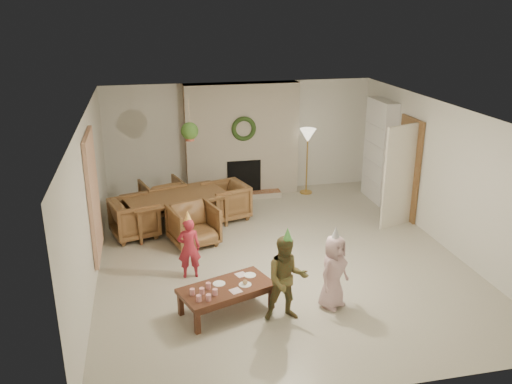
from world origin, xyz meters
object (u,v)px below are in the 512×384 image
object	(u,v)px
dining_table	(177,212)
child_red	(189,248)
dining_chair_near	(194,225)
dining_chair_right	(226,201)
child_plaid	(287,279)
dining_chair_left	(135,218)
coffee_table_top	(226,288)
child_pink	(334,272)
dining_chair_far	(163,197)

from	to	relation	value
dining_table	child_red	world-z (taller)	child_red
dining_chair_near	dining_chair_right	world-z (taller)	same
child_red	child_plaid	size ratio (longest dim) A/B	0.82
dining_chair_left	dining_chair_near	bearing A→B (deg)	-135.00
dining_chair_left	child_red	world-z (taller)	child_red
dining_table	dining_chair_left	world-z (taller)	dining_chair_left
dining_chair_right	child_plaid	xyz separation A→B (m)	(0.24, -3.77, 0.24)
dining_table	child_red	distance (m)	2.01
dining_chair_left	dining_chair_right	xyz separation A→B (m)	(1.79, 0.53, 0.00)
dining_chair_near	child_plaid	world-z (taller)	child_plaid
dining_chair_left	child_red	size ratio (longest dim) A/B	0.81
dining_chair_left	coffee_table_top	size ratio (longest dim) A/B	0.63
dining_chair_left	child_red	xyz separation A→B (m)	(0.85, -1.77, 0.13)
child_red	coffee_table_top	bearing A→B (deg)	110.37
dining_table	child_pink	world-z (taller)	child_pink
dining_chair_near	child_red	world-z (taller)	child_red
dining_chair_right	coffee_table_top	size ratio (longest dim) A/B	0.63
child_red	child_pink	size ratio (longest dim) A/B	0.91
dining_chair_far	dining_chair_left	bearing A→B (deg)	45.00
dining_table	dining_chair_right	world-z (taller)	dining_chair_right
dining_chair_near	dining_chair_right	size ratio (longest dim) A/B	1.00
dining_chair_far	coffee_table_top	distance (m)	3.98
dining_table	dining_chair_left	bearing A→B (deg)	-180.00
dining_chair_left	child_pink	bearing A→B (deg)	-154.46
dining_chair_near	dining_chair_left	xyz separation A→B (m)	(-1.03, 0.56, 0.00)
child_plaid	child_pink	xyz separation A→B (m)	(0.73, 0.18, -0.06)
dining_chair_near	dining_chair_far	xyz separation A→B (m)	(-0.47, 1.59, 0.00)
dining_chair_far	dining_chair_near	bearing A→B (deg)	90.00
dining_table	child_red	bearing A→B (deg)	-105.09
dining_table	dining_chair_near	size ratio (longest dim) A/B	2.34
dining_chair_near	child_red	size ratio (longest dim) A/B	0.81
child_plaid	dining_chair_left	bearing A→B (deg)	127.00
dining_chair_far	child_plaid	world-z (taller)	child_plaid
child_plaid	child_pink	world-z (taller)	child_plaid
dining_chair_near	child_pink	world-z (taller)	child_pink
coffee_table_top	child_pink	world-z (taller)	child_pink
coffee_table_top	child_red	size ratio (longest dim) A/B	1.29
coffee_table_top	child_plaid	world-z (taller)	child_plaid
child_pink	dining_table	bearing A→B (deg)	86.90
dining_chair_far	child_pink	xyz separation A→B (m)	(2.20, -4.09, 0.18)
dining_chair_near	child_red	xyz separation A→B (m)	(-0.19, -1.21, 0.13)
dining_table	child_plaid	distance (m)	3.69
child_red	child_plaid	distance (m)	1.89
dining_chair_near	dining_chair_left	size ratio (longest dim) A/B	1.00
dining_chair_near	child_pink	bearing A→B (deg)	-71.87
dining_chair_far	dining_chair_right	bearing A→B (deg)	141.34
coffee_table_top	child_plaid	bearing A→B (deg)	-43.92
dining_table	dining_chair_right	distance (m)	1.04
dining_chair_right	coffee_table_top	distance (m)	3.46
child_plaid	child_pink	size ratio (longest dim) A/B	1.12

